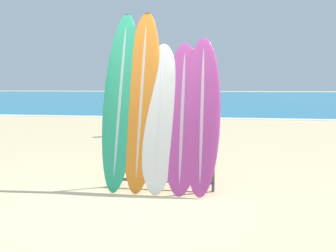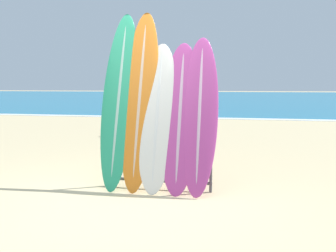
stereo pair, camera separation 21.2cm
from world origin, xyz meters
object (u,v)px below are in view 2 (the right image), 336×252
surfboard_slot_1 (140,98)px  surfboard_slot_3 (180,116)px  surfboard_slot_2 (157,116)px  surfboard_rack (157,159)px  surfboard_slot_0 (119,98)px  person_near_water (157,99)px  person_far_left (193,101)px  surfboard_slot_4 (200,113)px  person_far_right (153,105)px  person_mid_beach (184,102)px

surfboard_slot_1 → surfboard_slot_3: surfboard_slot_1 is taller
surfboard_slot_2 → surfboard_slot_1: bearing=163.1°
surfboard_rack → surfboard_slot_0: bearing=165.9°
person_near_water → person_far_left: person_near_water is taller
surfboard_slot_2 → surfboard_slot_4: bearing=1.1°
person_far_right → surfboard_slot_2: bearing=-70.4°
surfboard_slot_1 → surfboard_slot_3: bearing=-7.4°
surfboard_slot_1 → surfboard_slot_4: (0.85, -0.07, -0.20)m
surfboard_slot_3 → person_far_left: size_ratio=1.34×
surfboard_rack → person_far_right: size_ratio=0.95×
surfboard_slot_3 → surfboard_slot_4: surfboard_slot_4 is taller
surfboard_slot_3 → person_mid_beach: bearing=97.6°
surfboard_slot_2 → person_far_right: bearing=104.2°
person_near_water → person_far_right: (0.78, -3.99, -0.01)m
surfboard_slot_4 → person_far_left: bearing=97.1°
surfboard_slot_2 → person_far_right: surfboard_slot_2 is taller
surfboard_slot_2 → person_mid_beach: surfboard_slot_2 is taller
person_far_right → surfboard_slot_3: bearing=-66.9°
surfboard_slot_0 → surfboard_slot_4: size_ratio=1.18×
surfboard_slot_0 → person_far_left: (0.14, 8.14, -0.42)m
surfboard_rack → person_far_left: size_ratio=0.99×
surfboard_slot_1 → person_mid_beach: size_ratio=1.53×
surfboard_slot_0 → surfboard_slot_4: (1.16, -0.07, -0.19)m
person_near_water → person_far_right: bearing=-70.0°
person_far_left → surfboard_slot_1: bearing=-176.8°
surfboard_rack → person_far_left: 8.31m
person_far_left → surfboard_rack: bearing=-174.9°
surfboard_slot_1 → surfboard_slot_4: bearing=-4.7°
surfboard_slot_0 → person_mid_beach: 6.34m
surfboard_slot_4 → surfboard_rack: bearing=-172.4°
surfboard_slot_4 → surfboard_slot_0: bearing=176.5°
person_near_water → person_far_left: 1.69m
surfboard_rack → person_near_water: (-2.02, 8.92, 0.47)m
surfboard_slot_4 → person_mid_beach: (-1.12, 6.40, -0.17)m
surfboard_slot_1 → surfboard_rack: bearing=-27.8°
surfboard_rack → surfboard_slot_1: (-0.28, 0.15, 0.85)m
person_far_left → surfboard_slot_2: bearing=-174.9°
surfboard_slot_3 → person_far_left: surfboard_slot_3 is taller
surfboard_slot_0 → surfboard_rack: bearing=-14.1°
surfboard_rack → surfboard_slot_0: (-0.59, 0.15, 0.84)m
surfboard_slot_0 → person_near_water: (-1.43, 8.77, -0.37)m
person_near_water → person_far_left: size_ratio=1.06×
surfboard_slot_4 → person_mid_beach: 6.50m
person_near_water → surfboard_slot_2: bearing=-68.2°
surfboard_slot_0 → surfboard_slot_2: surfboard_slot_0 is taller
person_near_water → surfboard_slot_3: bearing=-66.3°
surfboard_slot_1 → person_far_left: surfboard_slot_1 is taller
surfboard_rack → surfboard_slot_4: surfboard_slot_4 is taller
surfboard_slot_0 → person_mid_beach: surfboard_slot_0 is taller
surfboard_slot_0 → surfboard_slot_4: 1.18m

